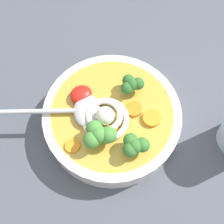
{
  "coord_description": "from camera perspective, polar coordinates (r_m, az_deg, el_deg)",
  "views": [
    {
      "loc": [
        8.95,
        12.16,
        49.3
      ],
      "look_at": [
        -1.74,
        -3.83,
        8.32
      ],
      "focal_mm": 43.81,
      "sensor_mm": 36.0,
      "label": 1
    }
  ],
  "objects": [
    {
      "name": "noodle_pile",
      "position": [
        0.44,
        -1.21,
        -0.99
      ],
      "size": [
        8.58,
        8.41,
        3.45
      ],
      "color": "silver",
      "rests_on": "soup_bowl"
    },
    {
      "name": "carrot_slice_right",
      "position": [
        0.45,
        8.26,
        -1.27
      ],
      "size": [
        3.0,
        3.0,
        0.73
      ],
      "primitive_type": "cylinder",
      "color": "orange",
      "rests_on": "soup_bowl"
    },
    {
      "name": "carrot_slice_extra_b",
      "position": [
        0.45,
        4.56,
        0.61
      ],
      "size": [
        2.72,
        2.72,
        0.72
      ],
      "primitive_type": "cylinder",
      "color": "orange",
      "rests_on": "soup_bowl"
    },
    {
      "name": "carrot_slice_beside_noodles",
      "position": [
        0.43,
        -8.23,
        -6.96
      ],
      "size": [
        2.37,
        2.37,
        0.4
      ],
      "primitive_type": "cylinder",
      "color": "orange",
      "rests_on": "soup_bowl"
    },
    {
      "name": "broccoli_floret_near_spoon",
      "position": [
        0.46,
        4.07,
        5.76
      ],
      "size": [
        4.08,
        3.51,
        3.22
      ],
      "color": "#7A9E60",
      "rests_on": "soup_bowl"
    },
    {
      "name": "carrot_slice_center",
      "position": [
        0.44,
        2.66,
        -1.96
      ],
      "size": [
        2.17,
        2.17,
        0.41
      ],
      "primitive_type": "cylinder",
      "color": "orange",
      "rests_on": "soup_bowl"
    },
    {
      "name": "soup_bowl",
      "position": [
        0.47,
        0.0,
        -1.23
      ],
      "size": [
        23.25,
        23.25,
        4.96
      ],
      "color": "silver",
      "rests_on": "table_slab"
    },
    {
      "name": "table_slab",
      "position": [
        0.5,
        0.79,
        -7.56
      ],
      "size": [
        116.67,
        116.67,
        3.36
      ],
      "primitive_type": "cube",
      "color": "#474C56",
      "rests_on": "ground"
    },
    {
      "name": "soup_spoon",
      "position": [
        0.45,
        -6.99,
        0.3
      ],
      "size": [
        16.33,
        12.12,
        1.6
      ],
      "rotation": [
        0.0,
        0.0,
        5.71
      ],
      "color": "#B7B7BC",
      "rests_on": "soup_bowl"
    },
    {
      "name": "chili_sauce_dollop",
      "position": [
        0.46,
        -6.48,
        3.67
      ],
      "size": [
        3.76,
        3.39,
        1.69
      ],
      "primitive_type": "ellipsoid",
      "color": "red",
      "rests_on": "soup_bowl"
    },
    {
      "name": "broccoli_floret_beside_chili",
      "position": [
        0.41,
        4.66,
        -7.01
      ],
      "size": [
        4.45,
        3.83,
        3.52
      ],
      "color": "#7A9E60",
      "rests_on": "soup_bowl"
    },
    {
      "name": "broccoli_floret_left",
      "position": [
        0.41,
        -2.93,
        -4.66
      ],
      "size": [
        5.09,
        4.38,
        4.02
      ],
      "color": "#7A9E60",
      "rests_on": "soup_bowl"
    }
  ]
}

